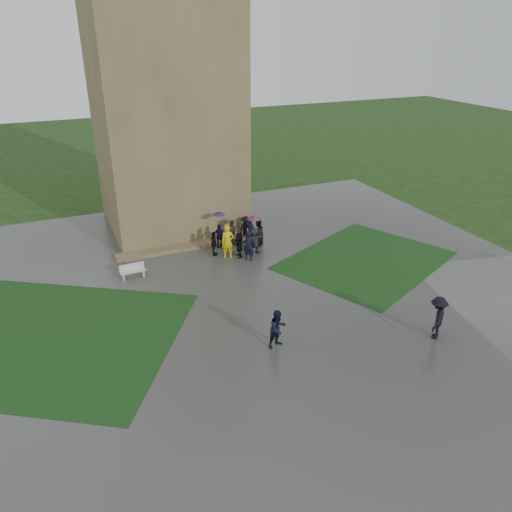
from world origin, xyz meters
name	(u,v)px	position (x,y,z in m)	size (l,w,h in m)	color
ground	(265,342)	(0.00, 0.00, 0.00)	(120.00, 120.00, 0.00)	black
plaza	(247,319)	(0.00, 2.00, 0.01)	(34.00, 34.00, 0.02)	#353532
lawn_inset_left	(46,337)	(-8.50, 4.00, 0.03)	(11.00, 9.00, 0.01)	black
lawn_inset_right	(366,260)	(8.50, 5.00, 0.03)	(9.00, 7.00, 0.01)	black
tower	(163,82)	(0.00, 15.00, 9.00)	(8.00, 8.00, 18.00)	brown
tower_plinth	(192,246)	(0.00, 10.60, 0.13)	(9.00, 0.80, 0.22)	brown
bench	(133,271)	(-3.99, 8.13, 0.41)	(1.31, 0.46, 0.75)	beige
visitor_cluster	(242,237)	(2.55, 9.01, 0.91)	(3.71, 3.60, 2.35)	black
pedestrian_mid	(278,329)	(0.36, -0.46, 0.86)	(0.81, 0.47, 1.67)	black
pedestrian_near	(437,318)	(6.79, -2.53, 0.98)	(1.24, 0.64, 1.92)	black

